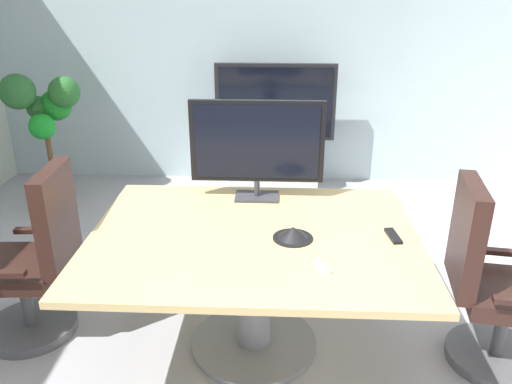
{
  "coord_description": "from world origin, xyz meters",
  "views": [
    {
      "loc": [
        0.11,
        -2.32,
        2.07
      ],
      "look_at": [
        -0.02,
        0.48,
        0.9
      ],
      "focal_mm": 36.14,
      "sensor_mm": 36.0,
      "label": 1
    }
  ],
  "objects_px": {
    "office_chair_left": "(36,268)",
    "office_chair_right": "(490,292)",
    "conference_table": "(254,262)",
    "potted_plant": "(46,123)",
    "tv_monitor": "(257,144)",
    "wall_display_unit": "(275,148)",
    "remote_control": "(393,236)",
    "conference_phone": "(293,234)"
  },
  "relations": [
    {
      "from": "tv_monitor",
      "to": "potted_plant",
      "type": "bearing_deg",
      "value": 142.78
    },
    {
      "from": "conference_phone",
      "to": "remote_control",
      "type": "height_order",
      "value": "conference_phone"
    },
    {
      "from": "office_chair_right",
      "to": "conference_phone",
      "type": "distance_m",
      "value": 1.15
    },
    {
      "from": "conference_table",
      "to": "tv_monitor",
      "type": "height_order",
      "value": "tv_monitor"
    },
    {
      "from": "conference_table",
      "to": "office_chair_left",
      "type": "xyz_separation_m",
      "value": [
        -1.32,
        0.07,
        -0.12
      ]
    },
    {
      "from": "conference_table",
      "to": "conference_phone",
      "type": "distance_m",
      "value": 0.3
    },
    {
      "from": "conference_table",
      "to": "remote_control",
      "type": "bearing_deg",
      "value": -0.16
    },
    {
      "from": "office_chair_left",
      "to": "office_chair_right",
      "type": "distance_m",
      "value": 2.64
    },
    {
      "from": "office_chair_left",
      "to": "office_chair_right",
      "type": "bearing_deg",
      "value": 83.97
    },
    {
      "from": "conference_table",
      "to": "potted_plant",
      "type": "distance_m",
      "value": 2.96
    },
    {
      "from": "office_chair_left",
      "to": "conference_phone",
      "type": "distance_m",
      "value": 1.57
    },
    {
      "from": "office_chair_left",
      "to": "conference_phone",
      "type": "relative_size",
      "value": 4.95
    },
    {
      "from": "wall_display_unit",
      "to": "remote_control",
      "type": "distance_m",
      "value": 2.65
    },
    {
      "from": "tv_monitor",
      "to": "conference_phone",
      "type": "xyz_separation_m",
      "value": [
        0.22,
        -0.57,
        -0.33
      ]
    },
    {
      "from": "office_chair_right",
      "to": "tv_monitor",
      "type": "relative_size",
      "value": 1.3
    },
    {
      "from": "conference_table",
      "to": "potted_plant",
      "type": "relative_size",
      "value": 1.42
    },
    {
      "from": "office_chair_right",
      "to": "tv_monitor",
      "type": "distance_m",
      "value": 1.59
    },
    {
      "from": "tv_monitor",
      "to": "potted_plant",
      "type": "height_order",
      "value": "tv_monitor"
    },
    {
      "from": "office_chair_right",
      "to": "potted_plant",
      "type": "height_order",
      "value": "potted_plant"
    },
    {
      "from": "potted_plant",
      "to": "remote_control",
      "type": "bearing_deg",
      "value": -36.43
    },
    {
      "from": "tv_monitor",
      "to": "wall_display_unit",
      "type": "xyz_separation_m",
      "value": [
        0.09,
        2.02,
        -0.67
      ]
    },
    {
      "from": "tv_monitor",
      "to": "conference_table",
      "type": "bearing_deg",
      "value": -89.25
    },
    {
      "from": "conference_table",
      "to": "conference_phone",
      "type": "xyz_separation_m",
      "value": [
        0.22,
        -0.04,
        0.21
      ]
    },
    {
      "from": "conference_table",
      "to": "remote_control",
      "type": "relative_size",
      "value": 10.75
    },
    {
      "from": "office_chair_right",
      "to": "potted_plant",
      "type": "bearing_deg",
      "value": 65.42
    },
    {
      "from": "office_chair_left",
      "to": "potted_plant",
      "type": "bearing_deg",
      "value": -162.64
    },
    {
      "from": "conference_table",
      "to": "conference_phone",
      "type": "bearing_deg",
      "value": -11.28
    },
    {
      "from": "office_chair_right",
      "to": "office_chair_left",
      "type": "bearing_deg",
      "value": 95.03
    },
    {
      "from": "wall_display_unit",
      "to": "potted_plant",
      "type": "height_order",
      "value": "wall_display_unit"
    },
    {
      "from": "office_chair_right",
      "to": "tv_monitor",
      "type": "bearing_deg",
      "value": 73.97
    },
    {
      "from": "tv_monitor",
      "to": "wall_display_unit",
      "type": "height_order",
      "value": "tv_monitor"
    },
    {
      "from": "office_chair_left",
      "to": "conference_table",
      "type": "bearing_deg",
      "value": 83.92
    },
    {
      "from": "office_chair_left",
      "to": "office_chair_right",
      "type": "xyz_separation_m",
      "value": [
        2.64,
        -0.13,
        0.0
      ]
    },
    {
      "from": "tv_monitor",
      "to": "remote_control",
      "type": "distance_m",
      "value": 1.0
    },
    {
      "from": "tv_monitor",
      "to": "office_chair_left",
      "type": "bearing_deg",
      "value": -160.81
    },
    {
      "from": "tv_monitor",
      "to": "remote_control",
      "type": "relative_size",
      "value": 4.94
    },
    {
      "from": "office_chair_right",
      "to": "wall_display_unit",
      "type": "bearing_deg",
      "value": 33.25
    },
    {
      "from": "tv_monitor",
      "to": "potted_plant",
      "type": "relative_size",
      "value": 0.65
    },
    {
      "from": "tv_monitor",
      "to": "conference_phone",
      "type": "height_order",
      "value": "tv_monitor"
    },
    {
      "from": "office_chair_left",
      "to": "wall_display_unit",
      "type": "distance_m",
      "value": 2.85
    },
    {
      "from": "tv_monitor",
      "to": "wall_display_unit",
      "type": "bearing_deg",
      "value": 87.43
    },
    {
      "from": "office_chair_left",
      "to": "remote_control",
      "type": "distance_m",
      "value": 2.11
    }
  ]
}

